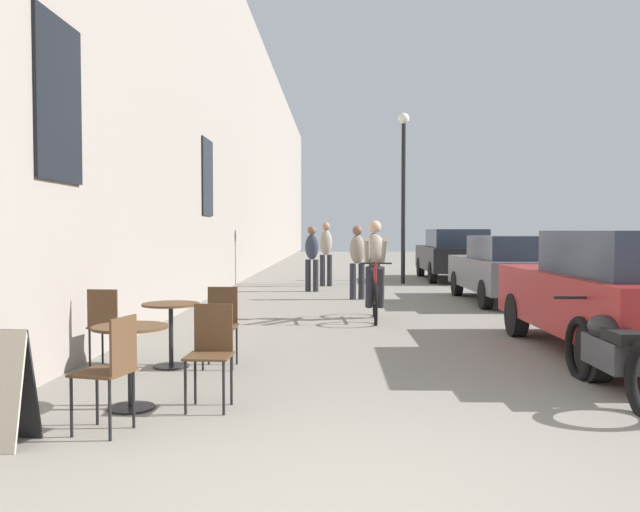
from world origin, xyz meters
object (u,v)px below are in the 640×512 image
object	(u,v)px
cafe_chair_mid_toward_street	(107,322)
cafe_chair_mid_toward_wall	(221,320)
pedestrian_furthest	(374,249)
pedestrian_far	(326,250)
cyclist_on_bicycle	(375,273)
parked_car_nearest	(621,292)
cafe_table_mid	(171,321)
parked_motorcycle	(610,353)
parked_car_second	(507,268)
parked_car_third	(454,254)
cafe_chair_near_toward_wall	(112,365)
pedestrian_mid	(312,255)
pedestrian_near	(357,258)
cafe_chair_near_toward_street	(211,348)
cafe_table_near	(130,349)
street_lamp	(403,176)

from	to	relation	value
cafe_chair_mid_toward_street	cafe_chair_mid_toward_wall	size ratio (longest dim) A/B	1.00
cafe_chair_mid_toward_wall	pedestrian_furthest	bearing A→B (deg)	79.18
cafe_chair_mid_toward_street	pedestrian_far	size ratio (longest dim) A/B	0.51
cyclist_on_bicycle	parked_car_nearest	distance (m)	4.31
cafe_table_mid	pedestrian_furthest	xyz separation A→B (m)	(2.99, 12.81, 0.43)
pedestrian_far	pedestrian_furthest	size ratio (longest dim) A/B	1.04
pedestrian_far	parked_motorcycle	xyz separation A→B (m)	(2.86, -11.90, -0.59)
parked_car_second	parked_car_third	world-z (taller)	parked_car_third
cafe_chair_near_toward_wall	pedestrian_mid	world-z (taller)	pedestrian_mid
cafe_chair_mid_toward_wall	pedestrian_near	distance (m)	7.43
cafe_chair_mid_toward_street	cyclist_on_bicycle	size ratio (longest dim) A/B	0.51
cafe_chair_near_toward_street	pedestrian_mid	size ratio (longest dim) A/B	0.54
cafe_chair_near_toward_street	pedestrian_far	bearing A→B (deg)	86.46
parked_car_second	cyclist_on_bicycle	bearing A→B (deg)	-137.11
cafe_chair_near_toward_wall	pedestrian_near	world-z (taller)	pedestrian_near
cafe_chair_near_toward_street	parked_motorcycle	bearing A→B (deg)	7.47
pedestrian_near	pedestrian_far	bearing A→B (deg)	102.45
cafe_table_near	cafe_chair_near_toward_wall	size ratio (longest dim) A/B	0.81
cafe_chair_near_toward_wall	cafe_chair_mid_toward_wall	world-z (taller)	same
cyclist_on_bicycle	pedestrian_near	distance (m)	3.29
pedestrian_furthest	parked_car_nearest	bearing A→B (deg)	-79.23
cafe_table_mid	parked_car_third	bearing A→B (deg)	67.32
cafe_table_near	cafe_chair_mid_toward_street	bearing A→B (deg)	115.76
cafe_chair_near_toward_street	cafe_chair_mid_toward_street	size ratio (longest dim) A/B	1.00
cafe_table_mid	parked_motorcycle	bearing A→B (deg)	-14.95
cyclist_on_bicycle	pedestrian_mid	world-z (taller)	cyclist_on_bicycle
pedestrian_near	parked_car_nearest	world-z (taller)	pedestrian_near
pedestrian_mid	pedestrian_far	bearing A→B (deg)	78.33
cafe_table_near	cafe_table_mid	bearing A→B (deg)	93.15
cyclist_on_bicycle	parked_car_third	xyz separation A→B (m)	(2.94, 9.04, 0.01)
cyclist_on_bicycle	street_lamp	xyz separation A→B (m)	(1.24, 7.64, 2.30)
pedestrian_mid	cafe_chair_mid_toward_street	bearing A→B (deg)	-101.73
cafe_chair_mid_toward_street	parked_motorcycle	size ratio (longest dim) A/B	0.41
cafe_table_near	parked_car_third	size ratio (longest dim) A/B	0.16
cyclist_on_bicycle	pedestrian_far	size ratio (longest dim) A/B	1.00
parked_motorcycle	parked_car_third	bearing A→B (deg)	85.75
cafe_table_mid	parked_car_third	xyz separation A→B (m)	(5.45, 13.05, 0.29)
cafe_chair_near_toward_street	street_lamp	xyz separation A→B (m)	(2.97, 13.29, 2.59)
cafe_chair_near_toward_street	parked_car_second	xyz separation A→B (m)	(4.69, 8.40, 0.22)
parked_car_second	parked_motorcycle	xyz separation A→B (m)	(-1.07, -7.93, -0.33)
pedestrian_far	parked_car_nearest	xyz separation A→B (m)	(3.75, -10.01, -0.20)
cafe_table_mid	pedestrian_far	bearing A→B (deg)	81.83
cafe_table_mid	pedestrian_near	bearing A→B (deg)	72.48
parked_car_nearest	parked_motorcycle	world-z (taller)	parked_car_nearest
cyclist_on_bicycle	street_lamp	world-z (taller)	street_lamp
pedestrian_mid	parked_motorcycle	distance (m)	10.81
cyclist_on_bicycle	pedestrian_near	bearing A→B (deg)	93.69
cyclist_on_bicycle	parked_motorcycle	xyz separation A→B (m)	(1.88, -5.18, -0.41)
cafe_chair_near_toward_wall	pedestrian_far	bearing A→B (deg)	84.04
cafe_chair_mid_toward_street	pedestrian_mid	distance (m)	9.42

